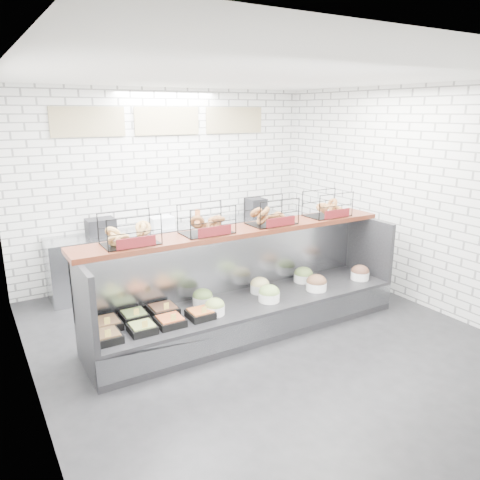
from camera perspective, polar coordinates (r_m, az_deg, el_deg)
ground at (r=5.75m, az=2.76°, el=-11.95°), size 5.50×5.50×0.00m
room_shell at (r=5.65m, az=-0.38°, el=9.47°), size 5.02×5.51×3.01m
display_case at (r=5.87m, az=0.81°, el=-7.82°), size 4.00×0.90×1.20m
bagel_shelf at (r=5.69m, az=0.04°, el=2.49°), size 4.10×0.50×0.40m
prep_counter at (r=7.57m, az=-7.39°, el=-1.40°), size 4.00×0.60×1.20m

